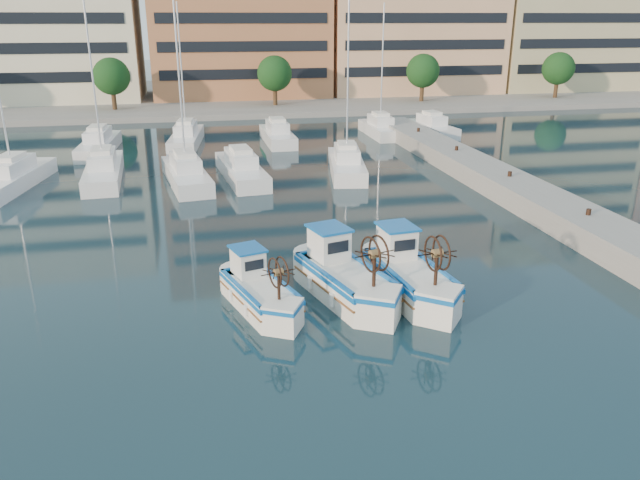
{
  "coord_description": "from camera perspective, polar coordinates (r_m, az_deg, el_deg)",
  "views": [
    {
      "loc": [
        -5.74,
        -19.89,
        10.35
      ],
      "look_at": [
        -0.78,
        4.25,
        1.5
      ],
      "focal_mm": 35.0,
      "sensor_mm": 36.0,
      "label": 1
    }
  ],
  "objects": [
    {
      "name": "quay",
      "position": [
        34.99,
        21.38,
        2.18
      ],
      "size": [
        3.0,
        60.0,
        1.2
      ],
      "primitive_type": "cube",
      "color": "gray",
      "rests_on": "ground"
    },
    {
      "name": "fishing_boat_c",
      "position": [
        24.71,
        8.08,
        -3.03
      ],
      "size": [
        2.58,
        5.14,
        3.14
      ],
      "rotation": [
        0.0,
        0.0,
        0.11
      ],
      "color": "white",
      "rests_on": "ground"
    },
    {
      "name": "fishing_boat_a",
      "position": [
        23.5,
        -5.61,
        -4.53
      ],
      "size": [
        2.82,
        4.35,
        2.63
      ],
      "rotation": [
        0.0,
        0.0,
        0.3
      ],
      "color": "white",
      "rests_on": "ground"
    },
    {
      "name": "waterfront",
      "position": [
        86.25,
        -1.71,
        20.24
      ],
      "size": [
        180.0,
        40.0,
        25.6
      ],
      "color": "gray",
      "rests_on": "ground"
    },
    {
      "name": "ground",
      "position": [
        23.15,
        4.05,
        -6.86
      ],
      "size": [
        300.0,
        300.0,
        0.0
      ],
      "primitive_type": "plane",
      "color": "#17333C",
      "rests_on": "ground"
    },
    {
      "name": "yacht_marina",
      "position": [
        48.62,
        -8.47,
        7.88
      ],
      "size": [
        36.53,
        22.46,
        11.5
      ],
      "color": "white",
      "rests_on": "ground"
    },
    {
      "name": "fishing_boat_b",
      "position": [
        24.22,
        2.15,
        -3.28
      ],
      "size": [
        3.33,
        5.27,
        3.19
      ],
      "rotation": [
        0.0,
        0.0,
        0.28
      ],
      "color": "white",
      "rests_on": "ground"
    }
  ]
}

